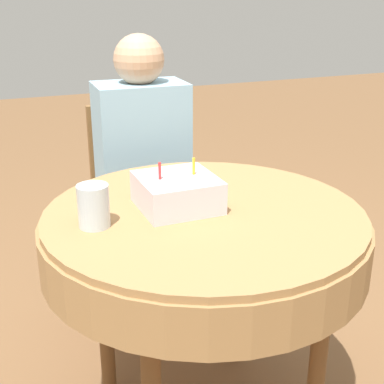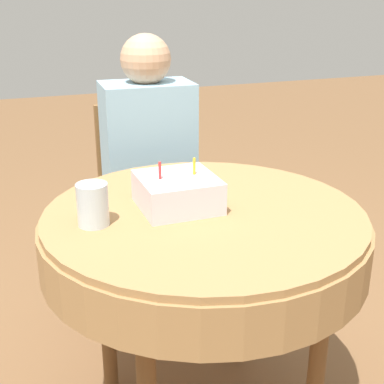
{
  "view_description": "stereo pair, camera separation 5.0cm",
  "coord_description": "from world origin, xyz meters",
  "px_view_note": "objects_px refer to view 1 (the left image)",
  "views": [
    {
      "loc": [
        -0.56,
        -1.27,
        1.34
      ],
      "look_at": [
        -0.03,
        0.02,
        0.8
      ],
      "focal_mm": 50.0,
      "sensor_mm": 36.0,
      "label": 1
    },
    {
      "loc": [
        -0.52,
        -1.29,
        1.34
      ],
      "look_at": [
        -0.03,
        0.02,
        0.8
      ],
      "focal_mm": 50.0,
      "sensor_mm": 36.0,
      "label": 2
    }
  ],
  "objects_px": {
    "birthday_cake": "(177,192)",
    "drinking_glass": "(94,206)",
    "chair": "(140,200)",
    "person": "(143,156)"
  },
  "relations": [
    {
      "from": "birthday_cake",
      "to": "drinking_glass",
      "type": "distance_m",
      "value": 0.25
    },
    {
      "from": "birthday_cake",
      "to": "drinking_glass",
      "type": "relative_size",
      "value": 1.87
    },
    {
      "from": "chair",
      "to": "drinking_glass",
      "type": "distance_m",
      "value": 0.93
    },
    {
      "from": "person",
      "to": "drinking_glass",
      "type": "relative_size",
      "value": 10.31
    },
    {
      "from": "chair",
      "to": "drinking_glass",
      "type": "relative_size",
      "value": 7.68
    },
    {
      "from": "drinking_glass",
      "to": "birthday_cake",
      "type": "bearing_deg",
      "value": 8.84
    },
    {
      "from": "chair",
      "to": "person",
      "type": "xyz_separation_m",
      "value": [
        -0.0,
        -0.09,
        0.23
      ]
    },
    {
      "from": "person",
      "to": "drinking_glass",
      "type": "height_order",
      "value": "person"
    },
    {
      "from": "person",
      "to": "drinking_glass",
      "type": "xyz_separation_m",
      "value": [
        -0.35,
        -0.7,
        0.1
      ]
    },
    {
      "from": "chair",
      "to": "birthday_cake",
      "type": "relative_size",
      "value": 4.11
    }
  ]
}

